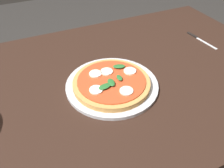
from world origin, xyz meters
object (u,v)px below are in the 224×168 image
object	(u,v)px
dining_table	(95,102)
serving_tray	(112,85)
pizza	(111,82)
knife	(198,38)

from	to	relation	value
dining_table	serving_tray	bearing A→B (deg)	-41.21
dining_table	pizza	distance (m)	0.13
serving_tray	dining_table	bearing A→B (deg)	138.79
dining_table	knife	bearing A→B (deg)	9.97
pizza	knife	world-z (taller)	pizza
serving_tray	knife	bearing A→B (deg)	15.89
pizza	serving_tray	bearing A→B (deg)	52.58
dining_table	knife	size ratio (longest dim) A/B	8.85
serving_tray	knife	world-z (taller)	serving_tray
pizza	knife	bearing A→B (deg)	16.40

